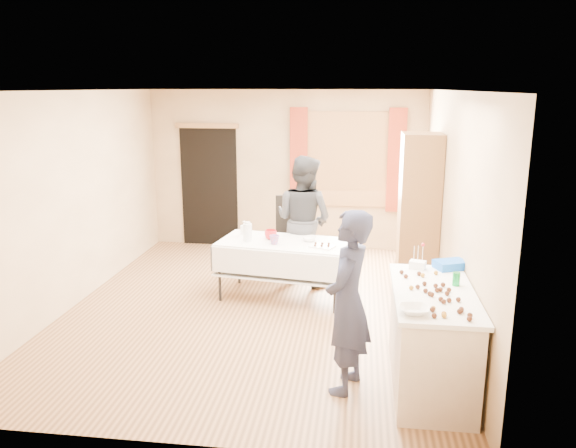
# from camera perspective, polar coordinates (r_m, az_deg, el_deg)

# --- Properties ---
(floor) EXTENTS (4.50, 5.50, 0.02)m
(floor) POSITION_cam_1_polar(r_m,az_deg,el_deg) (6.99, -3.24, -8.53)
(floor) COLOR #9E7047
(floor) RESTS_ON ground
(ceiling) EXTENTS (4.50, 5.50, 0.02)m
(ceiling) POSITION_cam_1_polar(r_m,az_deg,el_deg) (6.47, -3.56, 13.48)
(ceiling) COLOR white
(ceiling) RESTS_ON floor
(wall_back) EXTENTS (4.50, 0.02, 2.60)m
(wall_back) POSITION_cam_1_polar(r_m,az_deg,el_deg) (9.29, -0.21, 5.48)
(wall_back) COLOR tan
(wall_back) RESTS_ON floor
(wall_front) EXTENTS (4.50, 0.02, 2.60)m
(wall_front) POSITION_cam_1_polar(r_m,az_deg,el_deg) (4.02, -10.74, -5.94)
(wall_front) COLOR tan
(wall_front) RESTS_ON floor
(wall_left) EXTENTS (0.02, 5.50, 2.60)m
(wall_left) POSITION_cam_1_polar(r_m,az_deg,el_deg) (7.37, -20.95, 2.37)
(wall_left) COLOR tan
(wall_left) RESTS_ON floor
(wall_right) EXTENTS (0.02, 5.50, 2.60)m
(wall_right) POSITION_cam_1_polar(r_m,az_deg,el_deg) (6.58, 16.35, 1.45)
(wall_right) COLOR tan
(wall_right) RESTS_ON floor
(window_frame) EXTENTS (1.32, 0.06, 1.52)m
(window_frame) POSITION_cam_1_polar(r_m,az_deg,el_deg) (9.15, 6.01, 6.54)
(window_frame) COLOR olive
(window_frame) RESTS_ON wall_back
(window_pane) EXTENTS (1.20, 0.02, 1.40)m
(window_pane) POSITION_cam_1_polar(r_m,az_deg,el_deg) (9.13, 6.01, 6.53)
(window_pane) COLOR white
(window_pane) RESTS_ON wall_back
(curtain_left) EXTENTS (0.28, 0.06, 1.65)m
(curtain_left) POSITION_cam_1_polar(r_m,az_deg,el_deg) (9.15, 1.08, 6.61)
(curtain_left) COLOR maroon
(curtain_left) RESTS_ON wall_back
(curtain_right) EXTENTS (0.28, 0.06, 1.65)m
(curtain_right) POSITION_cam_1_polar(r_m,az_deg,el_deg) (9.11, 10.94, 6.34)
(curtain_right) COLOR maroon
(curtain_right) RESTS_ON wall_back
(doorway) EXTENTS (0.95, 0.04, 2.00)m
(doorway) POSITION_cam_1_polar(r_m,az_deg,el_deg) (9.57, -7.99, 3.77)
(doorway) COLOR black
(doorway) RESTS_ON floor
(door_lintel) EXTENTS (1.05, 0.06, 0.08)m
(door_lintel) POSITION_cam_1_polar(r_m,az_deg,el_deg) (9.42, -8.25, 9.86)
(door_lintel) COLOR olive
(door_lintel) RESTS_ON wall_back
(cabinet) EXTENTS (0.50, 0.60, 2.07)m
(cabinet) POSITION_cam_1_polar(r_m,az_deg,el_deg) (7.51, 13.12, 1.08)
(cabinet) COLOR brown
(cabinet) RESTS_ON floor
(counter) EXTENTS (0.70, 1.47, 0.91)m
(counter) POSITION_cam_1_polar(r_m,az_deg,el_deg) (5.26, 14.31, -11.24)
(counter) COLOR beige
(counter) RESTS_ON floor
(party_table) EXTENTS (1.74, 1.08, 0.75)m
(party_table) POSITION_cam_1_polar(r_m,az_deg,el_deg) (7.15, -0.46, -4.11)
(party_table) COLOR black
(party_table) RESTS_ON floor
(chair) EXTENTS (0.49, 0.49, 1.08)m
(chair) POSITION_cam_1_polar(r_m,az_deg,el_deg) (8.27, 0.26, -2.49)
(chair) COLOR black
(chair) RESTS_ON floor
(girl) EXTENTS (0.80, 0.70, 1.64)m
(girl) POSITION_cam_1_polar(r_m,az_deg,el_deg) (4.94, 6.10, -7.91)
(girl) COLOR #1E213C
(girl) RESTS_ON floor
(woman) EXTENTS (1.40, 1.36, 1.76)m
(woman) POSITION_cam_1_polar(r_m,az_deg,el_deg) (7.63, 1.59, 0.41)
(woman) COLOR black
(woman) RESTS_ON floor
(soda_can) EXTENTS (0.07, 0.07, 0.12)m
(soda_can) POSITION_cam_1_polar(r_m,az_deg,el_deg) (5.25, 16.72, -5.37)
(soda_can) COLOR #0F8030
(soda_can) RESTS_ON counter
(mixing_bowl) EXTENTS (0.27, 0.27, 0.06)m
(mixing_bowl) POSITION_cam_1_polar(r_m,az_deg,el_deg) (4.56, 12.68, -8.52)
(mixing_bowl) COLOR white
(mixing_bowl) RESTS_ON counter
(foam_block) EXTENTS (0.17, 0.14, 0.08)m
(foam_block) POSITION_cam_1_polar(r_m,az_deg,el_deg) (5.63, 13.03, -4.07)
(foam_block) COLOR white
(foam_block) RESTS_ON counter
(blue_basket) EXTENTS (0.35, 0.30, 0.08)m
(blue_basket) POSITION_cam_1_polar(r_m,az_deg,el_deg) (5.72, 16.20, -3.99)
(blue_basket) COLOR blue
(blue_basket) RESTS_ON counter
(pitcher) EXTENTS (0.13, 0.13, 0.22)m
(pitcher) POSITION_cam_1_polar(r_m,az_deg,el_deg) (7.07, -4.12, -0.85)
(pitcher) COLOR silver
(pitcher) RESTS_ON party_table
(cup_red) EXTENTS (0.19, 0.19, 0.12)m
(cup_red) POSITION_cam_1_polar(r_m,az_deg,el_deg) (7.14, -1.77, -1.09)
(cup_red) COLOR red
(cup_red) RESTS_ON party_table
(cup_rainbow) EXTENTS (0.22, 0.22, 0.11)m
(cup_rainbow) POSITION_cam_1_polar(r_m,az_deg,el_deg) (6.91, -1.39, -1.61)
(cup_rainbow) COLOR red
(cup_rainbow) RESTS_ON party_table
(small_bowl) EXTENTS (0.29, 0.29, 0.05)m
(small_bowl) POSITION_cam_1_polar(r_m,az_deg,el_deg) (7.06, 2.19, -1.54)
(small_bowl) COLOR white
(small_bowl) RESTS_ON party_table
(pastry_tray) EXTENTS (0.34, 0.29, 0.02)m
(pastry_tray) POSITION_cam_1_polar(r_m,az_deg,el_deg) (6.81, 3.47, -2.29)
(pastry_tray) COLOR white
(pastry_tray) RESTS_ON party_table
(bottle) EXTENTS (0.12, 0.12, 0.18)m
(bottle) POSITION_cam_1_polar(r_m,az_deg,el_deg) (7.40, -4.47, -0.36)
(bottle) COLOR white
(bottle) RESTS_ON party_table
(cake_balls) EXTENTS (0.50, 1.12, 0.04)m
(cake_balls) POSITION_cam_1_polar(r_m,az_deg,el_deg) (4.93, 14.88, -7.00)
(cake_balls) COLOR #3F2314
(cake_balls) RESTS_ON counter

